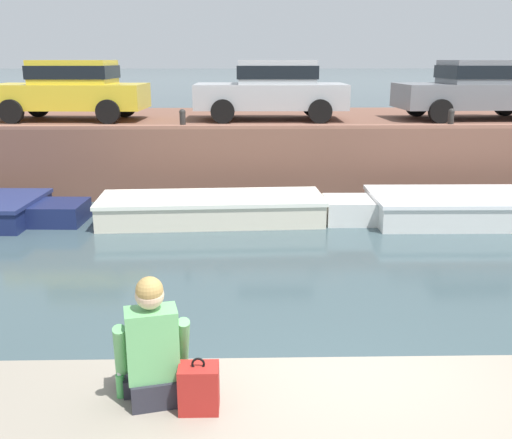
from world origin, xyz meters
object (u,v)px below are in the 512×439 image
at_px(boat_moored_east_white, 480,208).
at_px(bottle_drink, 120,385).
at_px(car_left_inner_silver, 273,87).
at_px(boat_moored_central_cream, 223,209).
at_px(mooring_bollard_east, 451,117).
at_px(car_centre_grey, 479,87).
at_px(car_leftmost_yellow, 71,88).
at_px(person_seated_left, 152,352).
at_px(backpack_on_ledge, 199,388).
at_px(mooring_bollard_mid, 183,118).

distance_m(boat_moored_east_white, bottle_drink, 9.77).
bearing_deg(car_left_inner_silver, boat_moored_central_cream, -107.61).
relative_size(car_left_inner_silver, mooring_bollard_east, 8.94).
bearing_deg(car_centre_grey, boat_moored_east_white, -108.47).
xyz_separation_m(boat_moored_central_cream, car_leftmost_yellow, (-4.06, 3.85, 2.29)).
bearing_deg(person_seated_left, boat_moored_central_cream, 88.43).
distance_m(car_centre_grey, backpack_on_ledge, 13.66).
distance_m(car_leftmost_yellow, mooring_bollard_east, 9.62).
bearing_deg(person_seated_left, car_leftmost_yellow, 108.16).
height_order(boat_moored_east_white, bottle_drink, bottle_drink).
distance_m(boat_moored_east_white, car_centre_grey, 4.74).
bearing_deg(mooring_bollard_mid, car_left_inner_silver, 40.30).
bearing_deg(car_leftmost_yellow, boat_moored_central_cream, -43.50).
height_order(mooring_bollard_mid, mooring_bollard_east, same).
xyz_separation_m(car_leftmost_yellow, bottle_drink, (3.59, -11.70, -1.57)).
relative_size(person_seated_left, backpack_on_ledge, 2.37).
bearing_deg(bottle_drink, mooring_bollard_east, 59.34).
bearing_deg(car_leftmost_yellow, person_seated_left, -71.84).
bearing_deg(person_seated_left, car_centre_grey, 59.36).
height_order(mooring_bollard_mid, person_seated_left, mooring_bollard_mid).
distance_m(mooring_bollard_mid, bottle_drink, 9.89).
height_order(mooring_bollard_mid, bottle_drink, mooring_bollard_mid).
height_order(car_left_inner_silver, mooring_bollard_mid, car_left_inner_silver).
height_order(car_left_inner_silver, car_centre_grey, same).
bearing_deg(mooring_bollard_east, backpack_on_ledge, -117.68).
distance_m(car_centre_grey, mooring_bollard_east, 2.39).
xyz_separation_m(boat_moored_east_white, person_seated_left, (-5.63, -7.79, 0.99)).
bearing_deg(boat_moored_east_white, mooring_bollard_east, 91.34).
height_order(car_leftmost_yellow, car_centre_grey, same).
relative_size(boat_moored_central_cream, car_leftmost_yellow, 1.39).
xyz_separation_m(boat_moored_central_cream, mooring_bollard_mid, (-0.98, 1.98, 1.69)).
distance_m(person_seated_left, bottle_drink, 0.37).
bearing_deg(mooring_bollard_mid, mooring_bollard_east, 0.00).
height_order(boat_moored_east_white, backpack_on_ledge, backpack_on_ledge).
bearing_deg(mooring_bollard_east, bottle_drink, -120.66).
bearing_deg(car_leftmost_yellow, car_left_inner_silver, 0.02).
bearing_deg(backpack_on_ledge, mooring_bollard_mid, 96.31).
xyz_separation_m(car_left_inner_silver, bottle_drink, (-1.69, -11.70, -1.57)).
bearing_deg(backpack_on_ledge, person_seated_left, 157.17).
bearing_deg(car_centre_grey, person_seated_left, -120.64).
height_order(mooring_bollard_east, person_seated_left, mooring_bollard_east).
bearing_deg(mooring_bollard_mid, boat_moored_central_cream, -63.68).
bearing_deg(mooring_bollard_mid, backpack_on_ledge, -83.69).
relative_size(boat_moored_east_white, car_left_inner_silver, 1.53).
bearing_deg(car_leftmost_yellow, boat_moored_east_white, -22.53).
xyz_separation_m(boat_moored_east_white, backpack_on_ledge, (-5.29, -7.93, 0.78)).
bearing_deg(bottle_drink, car_leftmost_yellow, 107.07).
distance_m(boat_moored_central_cream, boat_moored_east_white, 5.41).
relative_size(boat_moored_central_cream, person_seated_left, 5.78).
distance_m(car_leftmost_yellow, backpack_on_ledge, 12.66).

